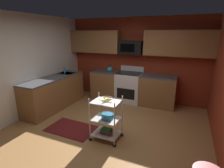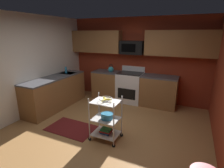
% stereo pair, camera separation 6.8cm
% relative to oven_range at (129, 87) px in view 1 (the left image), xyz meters
% --- Properties ---
extents(floor, '(4.40, 4.80, 0.04)m').
position_rel_oven_range_xyz_m(floor, '(0.09, -2.10, -0.50)').
color(floor, '#A87542').
rests_on(floor, ground).
extents(wall_back, '(4.52, 0.06, 2.60)m').
position_rel_oven_range_xyz_m(wall_back, '(0.09, 0.33, 0.82)').
color(wall_back, maroon).
rests_on(wall_back, ground).
extents(wall_left, '(0.06, 4.80, 2.60)m').
position_rel_oven_range_xyz_m(wall_left, '(-2.14, -2.10, 0.82)').
color(wall_left, silver).
rests_on(wall_left, ground).
extents(counter_run, '(3.53, 2.69, 0.92)m').
position_rel_oven_range_xyz_m(counter_run, '(-0.76, -0.60, -0.01)').
color(counter_run, brown).
rests_on(counter_run, ground).
extents(oven_range, '(0.76, 0.65, 1.10)m').
position_rel_oven_range_xyz_m(oven_range, '(0.00, 0.00, 0.00)').
color(oven_range, white).
rests_on(oven_range, ground).
extents(upper_cabinets, '(4.40, 0.33, 0.70)m').
position_rel_oven_range_xyz_m(upper_cabinets, '(0.11, 0.13, 1.37)').
color(upper_cabinets, brown).
extents(microwave, '(0.70, 0.39, 0.40)m').
position_rel_oven_range_xyz_m(microwave, '(-0.00, 0.10, 1.22)').
color(microwave, black).
extents(rolling_cart, '(0.60, 0.43, 0.91)m').
position_rel_oven_range_xyz_m(rolling_cart, '(0.25, -2.22, -0.02)').
color(rolling_cart, silver).
rests_on(rolling_cart, ground).
extents(fruit_bowl, '(0.27, 0.27, 0.07)m').
position_rel_oven_range_xyz_m(fruit_bowl, '(0.25, -2.22, 0.40)').
color(fruit_bowl, silver).
rests_on(fruit_bowl, rolling_cart).
extents(mixing_bowl_large, '(0.25, 0.25, 0.11)m').
position_rel_oven_range_xyz_m(mixing_bowl_large, '(0.28, -2.22, 0.04)').
color(mixing_bowl_large, '#338CBF').
rests_on(mixing_bowl_large, rolling_cart).
extents(book_stack, '(0.24, 0.20, 0.10)m').
position_rel_oven_range_xyz_m(book_stack, '(0.25, -2.22, -0.30)').
color(book_stack, '#1E4C8C').
rests_on(book_stack, rolling_cart).
extents(kettle, '(0.21, 0.18, 0.26)m').
position_rel_oven_range_xyz_m(kettle, '(-0.67, -0.00, 0.52)').
color(kettle, teal).
rests_on(kettle, counter_run).
extents(dish_soap_bottle, '(0.06, 0.06, 0.20)m').
position_rel_oven_range_xyz_m(dish_soap_bottle, '(-1.83, -0.81, 0.54)').
color(dish_soap_bottle, '#2D8CBF').
rests_on(dish_soap_bottle, counter_run).
extents(floor_rug, '(1.11, 0.72, 0.01)m').
position_rel_oven_range_xyz_m(floor_rug, '(-0.65, -2.19, -0.47)').
color(floor_rug, maroon).
rests_on(floor_rug, ground).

